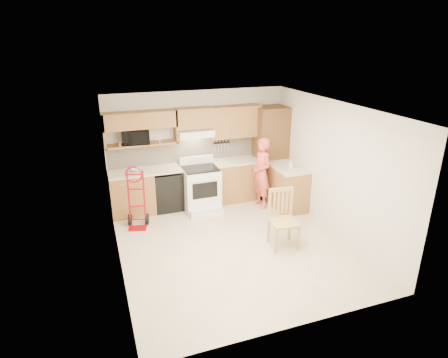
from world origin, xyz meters
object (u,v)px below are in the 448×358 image
microwave (136,137)px  range (201,186)px  person (261,173)px  hand_truck (136,200)px  dining_chair (284,220)px

microwave → range: size_ratio=0.49×
microwave → person: bearing=-8.7°
microwave → person: (2.52, -0.74, -0.86)m
microwave → hand_truck: microwave is taller
range → person: person is taller
microwave → hand_truck: (-0.19, -0.81, -1.07)m
microwave → dining_chair: 3.46m
microwave → range: microwave is taller
range → person: bearing=-12.8°
microwave → range: bearing=-12.1°
person → dining_chair: bearing=-14.9°
range → hand_truck: 1.48m
microwave → dining_chair: bearing=-40.8°
person → hand_truck: (-2.71, -0.08, -0.21)m
range → hand_truck: bearing=-165.7°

